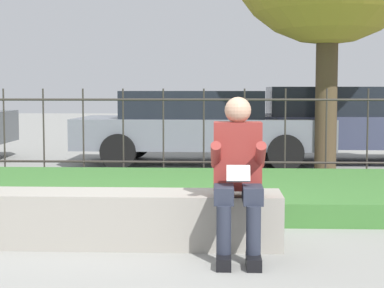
{
  "coord_description": "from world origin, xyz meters",
  "views": [
    {
      "loc": [
        0.83,
        -5.29,
        1.31
      ],
      "look_at": [
        0.53,
        1.39,
        0.74
      ],
      "focal_mm": 60.0,
      "sensor_mm": 36.0,
      "label": 1
    }
  ],
  "objects_px": {
    "car_parked_right": "(342,123)",
    "car_parked_center": "(201,125)",
    "person_seated_reader": "(238,170)",
    "stone_bench": "(91,221)"
  },
  "relations": [
    {
      "from": "stone_bench",
      "to": "car_parked_right",
      "type": "relative_size",
      "value": 0.73
    },
    {
      "from": "person_seated_reader",
      "to": "car_parked_right",
      "type": "xyz_separation_m",
      "value": [
        2.04,
        6.6,
        0.04
      ]
    },
    {
      "from": "car_parked_right",
      "to": "car_parked_center",
      "type": "relative_size",
      "value": 0.98
    },
    {
      "from": "person_seated_reader",
      "to": "car_parked_right",
      "type": "distance_m",
      "value": 6.91
    },
    {
      "from": "person_seated_reader",
      "to": "car_parked_center",
      "type": "bearing_deg",
      "value": 94.42
    },
    {
      "from": "person_seated_reader",
      "to": "car_parked_center",
      "type": "relative_size",
      "value": 0.28
    },
    {
      "from": "car_parked_center",
      "to": "person_seated_reader",
      "type": "bearing_deg",
      "value": -84.58
    },
    {
      "from": "person_seated_reader",
      "to": "car_parked_center",
      "type": "xyz_separation_m",
      "value": [
        -0.49,
        6.29,
        0.01
      ]
    },
    {
      "from": "stone_bench",
      "to": "car_parked_center",
      "type": "distance_m",
      "value": 6.05
    },
    {
      "from": "stone_bench",
      "to": "car_parked_center",
      "type": "height_order",
      "value": "car_parked_center"
    }
  ]
}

